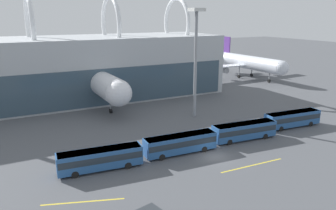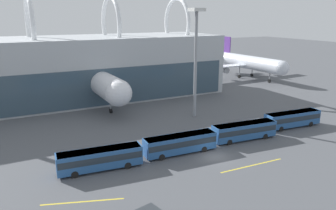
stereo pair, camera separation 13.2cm
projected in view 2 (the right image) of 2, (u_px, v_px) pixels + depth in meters
ground_plane at (214, 157)px, 51.73m from camera, size 440.00×440.00×0.00m
airliner_at_gate_far at (93, 78)px, 84.30m from camera, size 44.04×42.97×14.84m
airliner_parked_remote at (248, 62)px, 115.40m from camera, size 36.09×33.75×13.71m
shuttle_bus_0 at (100, 158)px, 46.94m from camera, size 12.28×3.69×3.10m
shuttle_bus_1 at (180, 143)px, 52.53m from camera, size 12.21×3.25×3.10m
shuttle_bus_2 at (244, 130)px, 58.30m from camera, size 12.27×3.66×3.10m
shuttle_bus_3 at (292, 118)px, 64.97m from camera, size 12.26×3.58×3.10m
floodlight_mast at (196, 47)px, 68.08m from camera, size 2.75×2.75×23.00m
lane_stripe_1 at (282, 118)px, 70.86m from camera, size 11.03×2.20×0.01m
lane_stripe_3 at (83, 202)px, 39.25m from camera, size 9.40×3.39×0.01m
lane_stripe_4 at (252, 165)px, 48.70m from camera, size 11.12×0.70×0.01m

